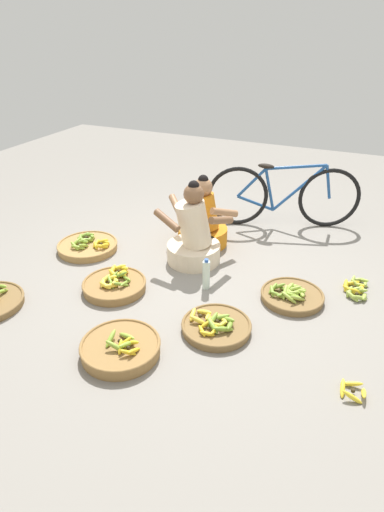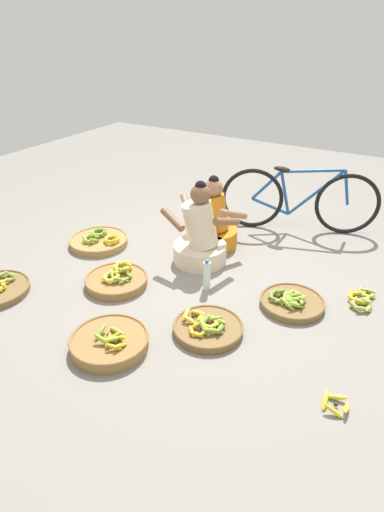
{
  "view_description": "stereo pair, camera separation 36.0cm",
  "coord_description": "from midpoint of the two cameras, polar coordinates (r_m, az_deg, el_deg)",
  "views": [
    {
      "loc": [
        1.27,
        -3.09,
        2.1
      ],
      "look_at": [
        0.0,
        -0.2,
        0.35
      ],
      "focal_mm": 30.14,
      "sensor_mm": 36.0,
      "label": 1
    },
    {
      "loc": [
        1.59,
        -2.92,
        2.1
      ],
      "look_at": [
        0.0,
        -0.2,
        0.35
      ],
      "focal_mm": 30.14,
      "sensor_mm": 36.0,
      "label": 2
    }
  ],
  "objects": [
    {
      "name": "ground_plane",
      "position": [
        3.93,
        -1.45,
        -3.24
      ],
      "size": [
        10.0,
        10.0,
        0.0
      ],
      "primitive_type": "plane",
      "color": "gray"
    },
    {
      "name": "vendor_woman_front",
      "position": [
        4.11,
        -2.29,
        2.53
      ],
      "size": [
        0.69,
        0.54,
        0.83
      ],
      "color": "beige",
      "rests_on": "ground"
    },
    {
      "name": "vendor_woman_behind",
      "position": [
        4.46,
        -0.9,
        4.35
      ],
      "size": [
        0.76,
        0.52,
        0.75
      ],
      "color": "orange",
      "rests_on": "ground"
    },
    {
      "name": "bicycle_leaning",
      "position": [
        4.91,
        9.94,
        7.82
      ],
      "size": [
        1.61,
        0.64,
        0.73
      ],
      "color": "black",
      "rests_on": "ground"
    },
    {
      "name": "banana_basket_front_right",
      "position": [
        3.18,
        -12.75,
        -11.87
      ],
      "size": [
        0.57,
        0.57,
        0.17
      ],
      "color": "olive",
      "rests_on": "ground"
    },
    {
      "name": "banana_basket_front_left",
      "position": [
        4.59,
        -15.88,
        1.27
      ],
      "size": [
        0.61,
        0.61,
        0.14
      ],
      "color": "#A87F47",
      "rests_on": "ground"
    },
    {
      "name": "banana_basket_back_center",
      "position": [
        3.71,
        10.43,
        -5.22
      ],
      "size": [
        0.54,
        0.54,
        0.14
      ],
      "color": "brown",
      "rests_on": "ground"
    },
    {
      "name": "banana_basket_back_right",
      "position": [
        3.87,
        -12.9,
        -3.77
      ],
      "size": [
        0.56,
        0.56,
        0.15
      ],
      "color": "olive",
      "rests_on": "ground"
    },
    {
      "name": "banana_basket_back_left",
      "position": [
        3.31,
        0.06,
        -9.35
      ],
      "size": [
        0.54,
        0.54,
        0.13
      ],
      "color": "brown",
      "rests_on": "ground"
    },
    {
      "name": "loose_bananas_mid_right",
      "position": [
        2.97,
        17.21,
        -16.83
      ],
      "size": [
        0.17,
        0.17,
        0.09
      ],
      "color": "yellow",
      "rests_on": "ground"
    },
    {
      "name": "loose_bananas_near_bicycle",
      "position": [
        3.96,
        18.56,
        -4.17
      ],
      "size": [
        0.24,
        0.41,
        0.09
      ],
      "color": "gold",
      "rests_on": "ground"
    },
    {
      "name": "water_bottle",
      "position": [
        3.74,
        -0.86,
        -2.58
      ],
      "size": [
        0.07,
        0.07,
        0.29
      ],
      "color": "silver",
      "rests_on": "ground"
    }
  ]
}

